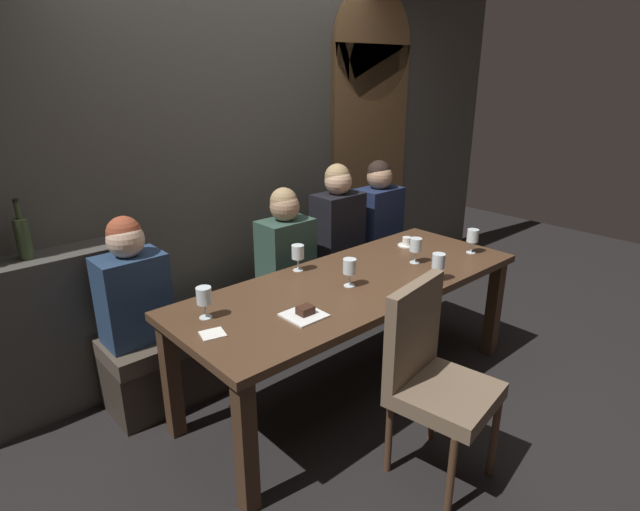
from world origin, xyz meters
name	(u,v)px	position (x,y,z in m)	size (l,w,h in m)	color
ground	(352,387)	(0.00, 0.00, 0.00)	(9.00, 9.00, 0.00)	black
back_wall_tiled	(233,130)	(0.00, 1.22, 1.50)	(6.00, 0.12, 3.00)	#4C4944
arched_door	(370,135)	(1.35, 1.15, 1.36)	(0.90, 0.05, 2.55)	brown
back_counter	(25,343)	(-1.55, 1.04, 0.47)	(1.10, 0.28, 0.95)	#413E3A
dining_table	(354,294)	(0.00, 0.00, 0.65)	(2.20, 0.84, 0.74)	#412B1C
banquette_bench	(283,318)	(0.00, 0.70, 0.23)	(2.50, 0.44, 0.45)	#312A23
chair_near_side	(432,370)	(-0.21, -0.72, 0.56)	(0.50, 0.50, 0.98)	#4C3321
diner_redhead	(131,284)	(-1.04, 0.70, 0.79)	(0.36, 0.24, 0.73)	navy
diner_bearded	(286,243)	(0.03, 0.69, 0.79)	(0.36, 0.24, 0.72)	#2D473D
diner_far_end	(338,222)	(0.55, 0.71, 0.84)	(0.36, 0.24, 0.82)	black
diner_near_end	(378,213)	(0.99, 0.71, 0.83)	(0.36, 0.24, 0.79)	#192342
wine_bottle_pale_label	(23,237)	(-1.45, 1.05, 1.07)	(0.08, 0.08, 0.33)	#384728
wine_glass_center_back	(473,237)	(0.93, -0.19, 0.85)	(0.08, 0.08, 0.16)	silver
wine_glass_far_right	(416,245)	(0.49, -0.06, 0.86)	(0.08, 0.08, 0.16)	silver
wine_glass_center_front	(439,262)	(0.36, -0.32, 0.86)	(0.08, 0.08, 0.16)	silver
wine_glass_far_left	(350,268)	(-0.08, -0.04, 0.85)	(0.08, 0.08, 0.16)	silver
wine_glass_end_right	(204,296)	(-0.90, 0.16, 0.86)	(0.08, 0.08, 0.16)	silver
wine_glass_near_left	(298,253)	(-0.15, 0.34, 0.85)	(0.08, 0.08, 0.16)	silver
espresso_cup	(407,242)	(0.71, 0.19, 0.77)	(0.12, 0.12, 0.06)	white
dessert_plate	(304,313)	(-0.52, -0.15, 0.75)	(0.19, 0.19, 0.05)	white
folded_napkin	(213,334)	(-0.96, -0.02, 0.74)	(0.11, 0.10, 0.01)	silver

